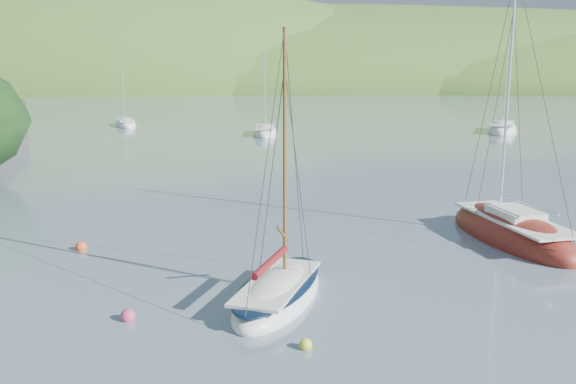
{
  "coord_description": "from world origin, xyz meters",
  "views": [
    {
      "loc": [
        -0.85,
        -16.66,
        8.04
      ],
      "look_at": [
        -0.26,
        8.0,
        2.78
      ],
      "focal_mm": 40.0,
      "sensor_mm": 36.0,
      "label": 1
    }
  ],
  "objects_px": {
    "distant_sloop_a": "(265,133)",
    "distant_sloop_b": "(502,130)",
    "daysailer_white": "(278,294)",
    "distant_sloop_c": "(126,125)",
    "sloop_red": "(511,235)"
  },
  "relations": [
    {
      "from": "distant_sloop_a",
      "to": "distant_sloop_b",
      "type": "relative_size",
      "value": 0.85
    },
    {
      "from": "daysailer_white",
      "to": "distant_sloop_c",
      "type": "bearing_deg",
      "value": 126.5
    },
    {
      "from": "distant_sloop_c",
      "to": "distant_sloop_a",
      "type": "bearing_deg",
      "value": -46.05
    },
    {
      "from": "sloop_red",
      "to": "distant_sloop_a",
      "type": "distance_m",
      "value": 40.68
    },
    {
      "from": "sloop_red",
      "to": "distant_sloop_a",
      "type": "bearing_deg",
      "value": 93.55
    },
    {
      "from": "distant_sloop_a",
      "to": "distant_sloop_c",
      "type": "bearing_deg",
      "value": 152.31
    },
    {
      "from": "daysailer_white",
      "to": "distant_sloop_a",
      "type": "bearing_deg",
      "value": 110.14
    },
    {
      "from": "distant_sloop_a",
      "to": "daysailer_white",
      "type": "bearing_deg",
      "value": -88.33
    },
    {
      "from": "distant_sloop_b",
      "to": "distant_sloop_a",
      "type": "bearing_deg",
      "value": -154.25
    },
    {
      "from": "daysailer_white",
      "to": "sloop_red",
      "type": "relative_size",
      "value": 0.76
    },
    {
      "from": "sloop_red",
      "to": "distant_sloop_c",
      "type": "bearing_deg",
      "value": 107.42
    },
    {
      "from": "daysailer_white",
      "to": "distant_sloop_c",
      "type": "distance_m",
      "value": 57.44
    },
    {
      "from": "distant_sloop_a",
      "to": "distant_sloop_b",
      "type": "height_order",
      "value": "distant_sloop_b"
    },
    {
      "from": "distant_sloop_b",
      "to": "distant_sloop_c",
      "type": "bearing_deg",
      "value": -167.65
    },
    {
      "from": "sloop_red",
      "to": "distant_sloop_c",
      "type": "relative_size",
      "value": 1.4
    }
  ]
}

